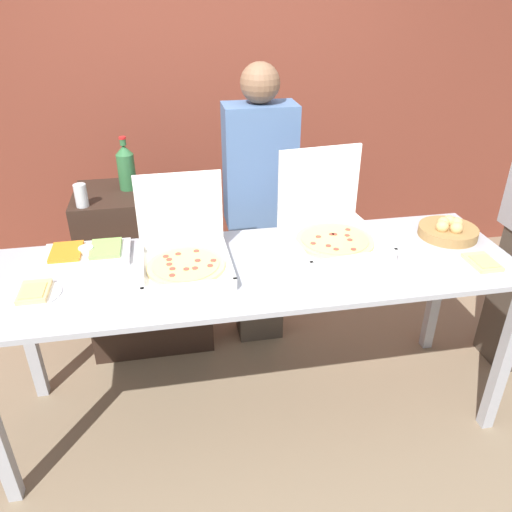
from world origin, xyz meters
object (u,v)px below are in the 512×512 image
object	(u,v)px
veggie_tray	(87,253)
person_guest_cap	(260,208)
pizza_box_near_right	(331,227)
soda_can_silver	(81,195)
paper_plate_front_right	(482,263)
soda_bottle	(126,167)
paper_plate_front_left	(34,293)
pizza_box_far_right	(184,253)
bread_basket	(448,230)

from	to	relation	value
veggie_tray	person_guest_cap	bearing A→B (deg)	25.95
pizza_box_near_right	veggie_tray	bearing A→B (deg)	171.26
soda_can_silver	paper_plate_front_right	bearing A→B (deg)	-22.57
veggie_tray	soda_bottle	distance (m)	0.65
paper_plate_front_left	soda_bottle	xyz separation A→B (m)	(0.37, 0.88, 0.23)
pizza_box_far_right	person_guest_cap	distance (m)	0.79
soda_bottle	paper_plate_front_right	bearing A→B (deg)	-31.31
pizza_box_far_right	bread_basket	xyz separation A→B (m)	(1.36, 0.07, -0.04)
veggie_tray	pizza_box_far_right	bearing A→B (deg)	-21.06
soda_can_silver	person_guest_cap	world-z (taller)	person_guest_cap
pizza_box_far_right	paper_plate_front_left	distance (m)	0.66
bread_basket	soda_can_silver	size ratio (longest dim) A/B	2.41
paper_plate_front_right	soda_bottle	distance (m)	1.93
soda_can_silver	person_guest_cap	distance (m)	0.99
paper_plate_front_right	soda_bottle	xyz separation A→B (m)	(-1.63, 0.99, 0.24)
veggie_tray	soda_can_silver	size ratio (longest dim) A/B	3.26
pizza_box_far_right	bread_basket	bearing A→B (deg)	1.94
pizza_box_far_right	person_guest_cap	size ratio (longest dim) A/B	0.25
soda_can_silver	pizza_box_far_right	bearing A→B (deg)	-46.93
person_guest_cap	pizza_box_far_right	bearing A→B (deg)	53.24
pizza_box_near_right	paper_plate_front_right	size ratio (longest dim) A/B	2.27
paper_plate_front_left	person_guest_cap	size ratio (longest dim) A/B	0.13
person_guest_cap	paper_plate_front_left	bearing A→B (deg)	34.14
soda_bottle	pizza_box_near_right	bearing A→B (deg)	-31.79
soda_bottle	soda_can_silver	bearing A→B (deg)	-136.33
paper_plate_front_left	soda_can_silver	size ratio (longest dim) A/B	1.75
bread_basket	soda_can_silver	world-z (taller)	soda_can_silver
pizza_box_far_right	paper_plate_front_right	distance (m)	1.38
soda_bottle	bread_basket	bearing A→B (deg)	-22.70
soda_bottle	soda_can_silver	xyz separation A→B (m)	(-0.23, -0.22, -0.07)
person_guest_cap	soda_bottle	bearing A→B (deg)	-9.78
paper_plate_front_right	person_guest_cap	bearing A→B (deg)	135.85
paper_plate_front_left	veggie_tray	bearing A→B (deg)	58.86
veggie_tray	bread_basket	bearing A→B (deg)	-3.22
pizza_box_near_right	paper_plate_front_right	distance (m)	0.73
paper_plate_front_right	person_guest_cap	distance (m)	1.24
person_guest_cap	pizza_box_near_right	bearing A→B (deg)	118.34
veggie_tray	bread_basket	xyz separation A→B (m)	(1.82, -0.10, 0.01)
pizza_box_far_right	paper_plate_front_left	bearing A→B (deg)	-170.20
paper_plate_front_left	soda_can_silver	xyz separation A→B (m)	(0.14, 0.66, 0.17)
bread_basket	person_guest_cap	bearing A→B (deg)	148.05
soda_can_silver	pizza_box_near_right	bearing A→B (deg)	-18.18
pizza_box_far_right	paper_plate_front_left	xyz separation A→B (m)	(-0.64, -0.12, -0.06)
bread_basket	pizza_box_near_right	bearing A→B (deg)	174.89
bread_basket	soda_bottle	size ratio (longest dim) A/B	0.99
paper_plate_front_left	bread_basket	size ratio (longest dim) A/B	0.73
paper_plate_front_left	paper_plate_front_right	world-z (taller)	same
soda_bottle	pizza_box_far_right	bearing A→B (deg)	-70.19
paper_plate_front_left	person_guest_cap	bearing A→B (deg)	34.14
paper_plate_front_left	veggie_tray	world-z (taller)	veggie_tray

